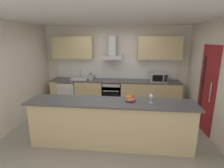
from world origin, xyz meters
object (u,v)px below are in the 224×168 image
(microwave, at_px, (159,77))
(wine_glass, at_px, (151,97))
(kettle, at_px, (91,77))
(range_hood, at_px, (112,52))
(fruit_bowl, at_px, (130,99))
(refrigerator, at_px, (69,93))
(sink, at_px, (80,79))
(oven, at_px, (112,94))

(microwave, height_order, wine_glass, microwave)
(microwave, relative_size, kettle, 1.73)
(range_hood, distance_m, wine_glass, 2.58)
(kettle, distance_m, range_hood, 1.05)
(range_hood, bearing_deg, fruit_bowl, -75.13)
(refrigerator, distance_m, fruit_bowl, 2.99)
(sink, xyz_separation_m, wine_glass, (2.05, -2.16, 0.16))
(fruit_bowl, bearing_deg, kettle, 121.66)
(refrigerator, bearing_deg, kettle, -2.27)
(oven, bearing_deg, range_hood, 90.00)
(sink, bearing_deg, oven, -0.59)
(oven, relative_size, refrigerator, 0.94)
(range_hood, relative_size, wine_glass, 4.05)
(range_hood, distance_m, fruit_bowl, 2.43)
(sink, bearing_deg, fruit_bowl, -51.90)
(sink, relative_size, range_hood, 0.69)
(microwave, distance_m, kettle, 2.13)
(range_hood, bearing_deg, sink, -173.62)
(oven, bearing_deg, fruit_bowl, -74.25)
(refrigerator, relative_size, wine_glass, 4.78)
(oven, bearing_deg, kettle, -177.16)
(refrigerator, xyz_separation_m, kettle, (0.78, -0.03, 0.58))
(refrigerator, distance_m, sink, 0.64)
(refrigerator, xyz_separation_m, fruit_bowl, (2.05, -2.09, 0.59))
(microwave, relative_size, fruit_bowl, 2.27)
(kettle, bearing_deg, microwave, 0.16)
(microwave, height_order, kettle, microwave)
(microwave, height_order, fruit_bowl, microwave)
(microwave, relative_size, range_hood, 0.69)
(range_hood, xyz_separation_m, wine_glass, (0.99, -2.28, -0.70))
(wine_glass, bearing_deg, oven, 114.76)
(oven, xyz_separation_m, kettle, (-0.68, -0.03, 0.55))
(refrigerator, relative_size, sink, 1.70)
(refrigerator, xyz_separation_m, sink, (0.40, 0.01, 0.50))
(fruit_bowl, bearing_deg, oven, 105.75)
(oven, height_order, microwave, microwave)
(refrigerator, distance_m, wine_glass, 3.33)
(sink, distance_m, wine_glass, 2.99)
(oven, distance_m, wine_glass, 2.45)
(sink, relative_size, kettle, 1.73)
(microwave, distance_m, wine_glass, 2.17)
(refrigerator, bearing_deg, wine_glass, -41.21)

